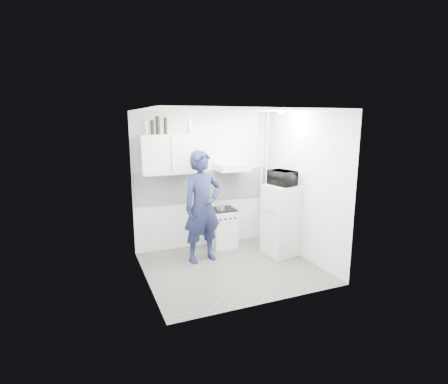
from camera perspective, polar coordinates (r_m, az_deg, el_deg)
name	(u,v)px	position (r m, az deg, el deg)	size (l,w,h in m)	color
floor	(231,268)	(6.04, 1.16, -12.24)	(2.80, 2.80, 0.00)	#575753
ceiling	(232,110)	(5.52, 1.27, 13.26)	(2.80, 2.80, 0.00)	white
wall_back	(206,180)	(6.78, -3.03, 1.92)	(2.80, 2.80, 0.00)	white
wall_left	(144,200)	(5.25, -12.94, -1.26)	(2.60, 2.60, 0.00)	white
wall_right	(304,186)	(6.32, 12.92, 0.92)	(2.60, 2.60, 0.00)	white
person	(202,207)	(6.05, -3.54, -2.43)	(0.71, 0.47, 1.95)	#171C3A
stove	(223,228)	(6.87, -0.16, -5.95)	(0.46, 0.46, 0.74)	silver
fridge	(281,220)	(6.50, 9.30, -4.54)	(0.54, 0.54, 1.30)	silver
stove_top	(223,209)	(6.76, -0.16, -2.86)	(0.44, 0.44, 0.03)	black
saucepan	(221,208)	(6.66, -0.54, -2.59)	(0.15, 0.15, 0.09)	silver
microwave	(282,178)	(6.33, 9.53, 2.29)	(0.33, 0.48, 0.27)	black
bottle_a	(146,127)	(6.22, -12.61, 10.38)	(0.06, 0.06, 0.27)	#B2B7BC
bottle_b	(152,127)	(6.24, -11.62, 10.29)	(0.06, 0.06, 0.24)	black
bottle_c	(158,125)	(6.26, -10.77, 10.64)	(0.08, 0.08, 0.31)	black
bottle_d	(165,126)	(6.29, -9.54, 10.58)	(0.06, 0.06, 0.29)	black
bottle_e	(189,127)	(6.40, -5.70, 10.59)	(0.07, 0.07, 0.26)	silver
upper_cabinet	(169,154)	(6.33, -9.00, 6.12)	(1.00, 0.35, 0.70)	silver
range_hood	(232,167)	(6.67, 1.31, 4.12)	(0.60, 0.50, 0.14)	silver
backsplash	(206,185)	(6.78, -2.98, 1.07)	(2.74, 0.03, 0.60)	white
pipe_a	(266,177)	(7.24, 6.93, 2.48)	(0.05, 0.05, 2.60)	silver
pipe_b	(261,177)	(7.18, 6.10, 2.42)	(0.04, 0.04, 2.60)	silver
ceiling_spot_fixture	(281,113)	(6.16, 9.25, 12.67)	(0.10, 0.10, 0.02)	white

